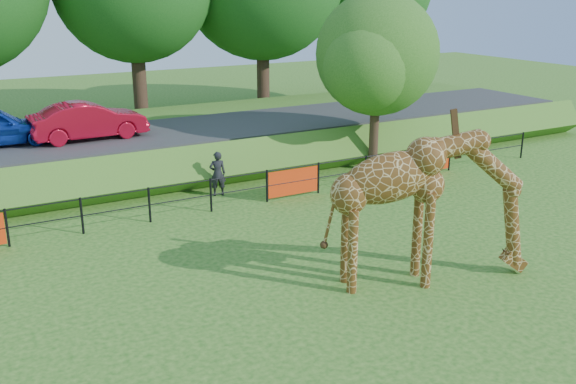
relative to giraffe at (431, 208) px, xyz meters
name	(u,v)px	position (x,y,z in m)	size (l,w,h in m)	color
ground	(355,319)	(-2.63, -0.77, -1.86)	(90.00, 90.00, 0.00)	#205715
giraffe	(431,208)	(0.00, 0.00, 0.00)	(5.21, 0.96, 3.72)	#573312
perimeter_fence	(211,195)	(-2.63, 7.23, -1.31)	(28.07, 0.10, 1.10)	black
embankment	(141,144)	(-2.63, 14.73, -1.21)	(40.00, 9.00, 1.30)	#205715
road	(151,134)	(-2.63, 13.23, -0.50)	(40.00, 5.00, 0.12)	#2B2B2E
car_red	(88,121)	(-4.96, 13.26, 0.25)	(1.47, 4.21, 1.39)	#B70D24
visitor	(218,174)	(-1.77, 8.69, -1.09)	(0.56, 0.37, 1.55)	black
tree_east	(379,59)	(4.97, 8.87, 2.42)	(5.40, 4.71, 6.76)	black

